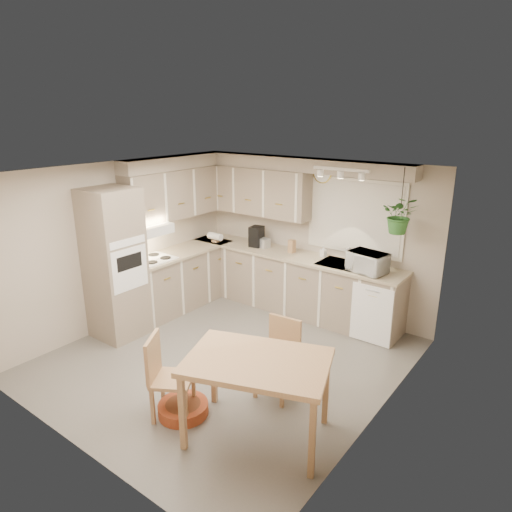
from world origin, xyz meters
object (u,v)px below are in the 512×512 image
chair_left (172,377)px  chair_back (276,360)px  dining_table (257,398)px  braided_rug (234,360)px  pet_bed (183,409)px  microwave (368,260)px

chair_left → chair_back: size_ratio=1.02×
dining_table → chair_back: size_ratio=1.51×
braided_rug → chair_back: bearing=-18.8°
pet_bed → microwave: 3.12m
chair_back → chair_left: bearing=49.8°
chair_back → pet_bed: chair_back is taller
chair_left → braided_rug: (-0.20, 1.22, -0.44)m
dining_table → microwave: 2.72m
chair_back → microwave: 2.08m
braided_rug → pet_bed: size_ratio=2.15×
dining_table → pet_bed: bearing=-165.9°
chair_left → microwave: bearing=133.4°
braided_rug → pet_bed: 1.20m
dining_table → microwave: (-0.08, 2.63, 0.69)m
dining_table → chair_back: (-0.23, 0.67, 0.02)m
dining_table → pet_bed: dining_table is taller
microwave → chair_back: bearing=-84.8°
dining_table → braided_rug: (-1.09, 0.96, -0.41)m
chair_left → pet_bed: chair_left is taller
chair_back → dining_table: bearing=104.2°
chair_left → chair_back: chair_left is taller
chair_back → braided_rug: size_ratio=0.77×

